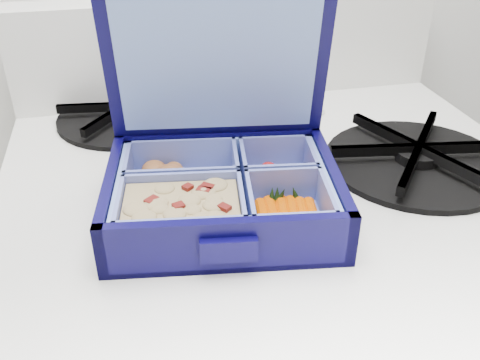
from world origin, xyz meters
name	(u,v)px	position (x,y,z in m)	size (l,w,h in m)	color
bento_box	(223,194)	(-0.70, 1.65, 0.88)	(0.21, 0.16, 0.05)	#060236
burner_grate	(418,153)	(-0.48, 1.70, 0.87)	(0.20, 0.20, 0.03)	black
burner_grate_rear	(127,112)	(-0.78, 1.89, 0.86)	(0.17, 0.17, 0.02)	black
fork	(286,135)	(-0.60, 1.80, 0.86)	(0.02, 0.16, 0.01)	silver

